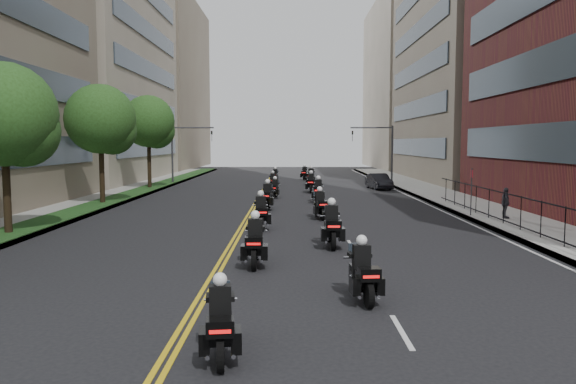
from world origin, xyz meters
The scene contains 28 objects.
ground centered at (0.00, 0.00, 0.00)m, with size 160.00×160.00×0.00m, color black.
sidewalk_right centered at (12.00, 25.00, 0.07)m, with size 4.00×90.00×0.15m, color gray.
sidewalk_left centered at (-12.00, 25.00, 0.07)m, with size 4.00×90.00×0.15m, color gray.
grass_strip centered at (-11.20, 25.00, 0.17)m, with size 2.00×90.00×0.04m, color #163D17.
building_right_tan centered at (21.48, 48.00, 15.00)m, with size 15.11×28.00×30.00m.
building_right_far centered at (21.50, 78.00, 13.00)m, with size 15.00×28.00×26.00m, color gray.
building_left_mid centered at (-21.98, 48.00, 17.00)m, with size 16.11×28.00×34.00m.
building_left_far centered at (-22.00, 78.00, 13.00)m, with size 16.00×28.00×26.00m, color #786757.
iron_fence centered at (11.00, 12.00, 0.90)m, with size 0.05×28.00×1.50m.
street_trees centered at (-11.05, 18.61, 5.13)m, with size 4.40×38.40×7.98m.
traffic_signal_right centered at (9.54, 42.00, 3.70)m, with size 4.09×0.20×5.60m.
traffic_signal_left centered at (-9.54, 42.00, 3.70)m, with size 4.09×0.20×5.60m.
motorcycle_0 centered at (-0.46, -1.44, 0.63)m, with size 0.63×2.14×1.58m.
motorcycle_1 centered at (2.67, 2.38, 0.66)m, with size 0.62×2.25×1.66m.
motorcycle_2 centered at (-0.31, 6.40, 0.71)m, with size 0.56×2.43×1.79m.
motorcycle_3 centered at (2.42, 9.74, 0.74)m, with size 0.58×2.55×1.88m.
motorcycle_4 centered at (-0.54, 14.14, 0.71)m, with size 0.68×2.42×1.79m.
motorcycle_5 centered at (2.38, 17.63, 0.67)m, with size 0.70×2.29×1.70m.
motorcycle_6 centered at (-0.56, 21.67, 0.72)m, with size 0.65×2.47×1.82m.
motorcycle_7 centered at (2.67, 25.65, 0.71)m, with size 0.61×2.44×1.80m.
motorcycle_8 centered at (-0.32, 28.76, 0.62)m, with size 0.62×2.13×1.57m.
motorcycle_9 centered at (2.45, 33.11, 0.70)m, with size 0.61×2.40×1.77m.
motorcycle_10 centered at (-0.71, 36.83, 0.61)m, with size 0.62×2.09×1.55m.
motorcycle_11 centered at (2.72, 40.81, 0.73)m, with size 0.68×2.49×1.84m.
motorcycle_12 centered at (-0.76, 44.73, 0.62)m, with size 0.64×2.11×1.56m.
motorcycle_13 centered at (2.29, 48.28, 0.65)m, with size 0.64×2.24×1.66m.
parked_sedan centered at (8.41, 36.47, 0.67)m, with size 1.41×4.06×1.34m, color black.
pedestrian_c centered at (11.75, 16.75, 0.93)m, with size 0.92×0.38×1.57m, color #3F3F47.
Camera 1 is at (0.85, -11.60, 4.01)m, focal length 35.00 mm.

